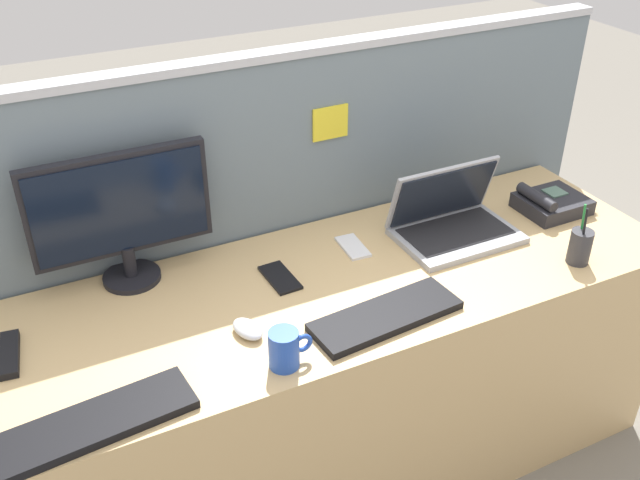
{
  "coord_description": "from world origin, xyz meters",
  "views": [
    {
      "loc": [
        -0.75,
        -1.46,
        1.91
      ],
      "look_at": [
        0.0,
        0.05,
        0.86
      ],
      "focal_mm": 40.04,
      "sensor_mm": 36.0,
      "label": 1
    }
  ],
  "objects_px": {
    "computer_mouse_right_hand": "(248,329)",
    "coffee_mug": "(285,349)",
    "desktop_monitor": "(121,211)",
    "laptop": "(451,219)",
    "keyboard_main": "(386,316)",
    "tv_remote": "(9,354)",
    "cell_phone_black_slab": "(280,278)",
    "keyboard_spare": "(97,422)",
    "desk_phone": "(551,203)",
    "pen_cup": "(580,246)",
    "cell_phone_white_slab": "(353,247)"
  },
  "relations": [
    {
      "from": "pen_cup",
      "to": "computer_mouse_right_hand",
      "type": "bearing_deg",
      "value": 173.02
    },
    {
      "from": "cell_phone_white_slab",
      "to": "coffee_mug",
      "type": "relative_size",
      "value": 1.19
    },
    {
      "from": "keyboard_main",
      "to": "cell_phone_black_slab",
      "type": "distance_m",
      "value": 0.34
    },
    {
      "from": "desk_phone",
      "to": "computer_mouse_right_hand",
      "type": "height_order",
      "value": "desk_phone"
    },
    {
      "from": "desk_phone",
      "to": "keyboard_main",
      "type": "relative_size",
      "value": 0.51
    },
    {
      "from": "tv_remote",
      "to": "computer_mouse_right_hand",
      "type": "bearing_deg",
      "value": -10.16
    },
    {
      "from": "keyboard_main",
      "to": "tv_remote",
      "type": "relative_size",
      "value": 2.42
    },
    {
      "from": "computer_mouse_right_hand",
      "to": "coffee_mug",
      "type": "xyz_separation_m",
      "value": [
        0.04,
        -0.15,
        0.03
      ]
    },
    {
      "from": "desktop_monitor",
      "to": "keyboard_spare",
      "type": "bearing_deg",
      "value": -111.09
    },
    {
      "from": "pen_cup",
      "to": "cell_phone_black_slab",
      "type": "height_order",
      "value": "pen_cup"
    },
    {
      "from": "keyboard_spare",
      "to": "cell_phone_white_slab",
      "type": "xyz_separation_m",
      "value": [
        0.85,
        0.39,
        -0.01
      ]
    },
    {
      "from": "pen_cup",
      "to": "tv_remote",
      "type": "distance_m",
      "value": 1.58
    },
    {
      "from": "cell_phone_white_slab",
      "to": "cell_phone_black_slab",
      "type": "bearing_deg",
      "value": -164.95
    },
    {
      "from": "computer_mouse_right_hand",
      "to": "cell_phone_black_slab",
      "type": "distance_m",
      "value": 0.26
    },
    {
      "from": "desk_phone",
      "to": "computer_mouse_right_hand",
      "type": "bearing_deg",
      "value": -172.31
    },
    {
      "from": "keyboard_main",
      "to": "tv_remote",
      "type": "height_order",
      "value": "keyboard_main"
    },
    {
      "from": "computer_mouse_right_hand",
      "to": "pen_cup",
      "type": "xyz_separation_m",
      "value": [
        1.0,
        -0.12,
        0.04
      ]
    },
    {
      "from": "desktop_monitor",
      "to": "coffee_mug",
      "type": "bearing_deg",
      "value": -65.51
    },
    {
      "from": "keyboard_spare",
      "to": "coffee_mug",
      "type": "height_order",
      "value": "coffee_mug"
    },
    {
      "from": "computer_mouse_right_hand",
      "to": "desk_phone",
      "type": "bearing_deg",
      "value": -7.05
    },
    {
      "from": "keyboard_main",
      "to": "computer_mouse_right_hand",
      "type": "bearing_deg",
      "value": 158.49
    },
    {
      "from": "keyboard_spare",
      "to": "desktop_monitor",
      "type": "bearing_deg",
      "value": 63.78
    },
    {
      "from": "keyboard_main",
      "to": "tv_remote",
      "type": "xyz_separation_m",
      "value": [
        -0.9,
        0.28,
        -0.0
      ]
    },
    {
      "from": "keyboard_spare",
      "to": "pen_cup",
      "type": "xyz_separation_m",
      "value": [
        1.41,
        0.03,
        0.04
      ]
    },
    {
      "from": "keyboard_spare",
      "to": "cell_phone_black_slab",
      "type": "relative_size",
      "value": 2.81
    },
    {
      "from": "cell_phone_white_slab",
      "to": "desktop_monitor",
      "type": "bearing_deg",
      "value": 171.38
    },
    {
      "from": "desktop_monitor",
      "to": "computer_mouse_right_hand",
      "type": "xyz_separation_m",
      "value": [
        0.21,
        -0.38,
        -0.2
      ]
    },
    {
      "from": "laptop",
      "to": "desk_phone",
      "type": "xyz_separation_m",
      "value": [
        0.38,
        -0.03,
        -0.02
      ]
    },
    {
      "from": "laptop",
      "to": "cell_phone_white_slab",
      "type": "xyz_separation_m",
      "value": [
        -0.32,
        0.06,
        -0.05
      ]
    },
    {
      "from": "cell_phone_black_slab",
      "to": "keyboard_main",
      "type": "bearing_deg",
      "value": -61.37
    },
    {
      "from": "laptop",
      "to": "cell_phone_black_slab",
      "type": "height_order",
      "value": "laptop"
    },
    {
      "from": "cell_phone_black_slab",
      "to": "tv_remote",
      "type": "xyz_separation_m",
      "value": [
        -0.73,
        -0.01,
        0.01
      ]
    },
    {
      "from": "desk_phone",
      "to": "tv_remote",
      "type": "xyz_separation_m",
      "value": [
        -1.69,
        0.02,
        -0.02
      ]
    },
    {
      "from": "desktop_monitor",
      "to": "cell_phone_black_slab",
      "type": "distance_m",
      "value": 0.48
    },
    {
      "from": "computer_mouse_right_hand",
      "to": "cell_phone_black_slab",
      "type": "xyz_separation_m",
      "value": [
        0.17,
        0.19,
        -0.01
      ]
    },
    {
      "from": "coffee_mug",
      "to": "laptop",
      "type": "bearing_deg",
      "value": 24.83
    },
    {
      "from": "laptop",
      "to": "coffee_mug",
      "type": "relative_size",
      "value": 3.28
    },
    {
      "from": "laptop",
      "to": "desk_phone",
      "type": "distance_m",
      "value": 0.38
    },
    {
      "from": "desktop_monitor",
      "to": "laptop",
      "type": "bearing_deg",
      "value": -11.93
    },
    {
      "from": "laptop",
      "to": "keyboard_spare",
      "type": "xyz_separation_m",
      "value": [
        -1.17,
        -0.33,
        -0.04
      ]
    },
    {
      "from": "laptop",
      "to": "keyboard_main",
      "type": "bearing_deg",
      "value": -144.87
    },
    {
      "from": "laptop",
      "to": "keyboard_main",
      "type": "relative_size",
      "value": 0.9
    },
    {
      "from": "desktop_monitor",
      "to": "tv_remote",
      "type": "relative_size",
      "value": 2.91
    },
    {
      "from": "coffee_mug",
      "to": "cell_phone_white_slab",
      "type": "bearing_deg",
      "value": 44.34
    },
    {
      "from": "desk_phone",
      "to": "cell_phone_black_slab",
      "type": "bearing_deg",
      "value": 177.9
    },
    {
      "from": "desktop_monitor",
      "to": "laptop",
      "type": "xyz_separation_m",
      "value": [
        0.96,
        -0.2,
        -0.17
      ]
    },
    {
      "from": "pen_cup",
      "to": "desktop_monitor",
      "type": "bearing_deg",
      "value": 157.13
    },
    {
      "from": "desktop_monitor",
      "to": "coffee_mug",
      "type": "height_order",
      "value": "desktop_monitor"
    },
    {
      "from": "keyboard_main",
      "to": "cell_phone_white_slab",
      "type": "bearing_deg",
      "value": 70.65
    },
    {
      "from": "desk_phone",
      "to": "tv_remote",
      "type": "relative_size",
      "value": 1.24
    }
  ]
}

